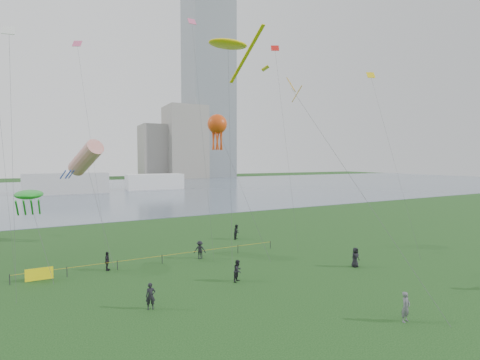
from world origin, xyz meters
name	(u,v)px	position (x,y,z in m)	size (l,w,h in m)	color
ground_plane	(314,316)	(0.00, 0.00, 0.00)	(400.00, 400.00, 0.00)	#123611
lake	(109,190)	(0.00, 100.00, 0.02)	(400.00, 120.00, 0.08)	slate
tower	(208,70)	(62.00, 168.00, 60.00)	(24.00, 24.00, 120.00)	slate
building_mid	(185,142)	(46.00, 162.00, 19.00)	(20.00, 20.00, 38.00)	gray
building_low	(156,152)	(32.00, 168.00, 14.00)	(16.00, 18.00, 28.00)	gray
pavilion_left	(67,183)	(-12.00, 95.00, 3.00)	(22.00, 8.00, 6.00)	silver
pavilion_right	(155,182)	(14.00, 98.00, 2.50)	(18.00, 7.00, 5.00)	white
fence	(91,267)	(-11.63, 15.26, 0.55)	(24.07, 0.07, 1.05)	black
kite_flyer	(406,307)	(4.43, -3.09, 0.91)	(0.66, 0.43, 1.82)	#595A61
spectator_a	(238,271)	(-1.36, 7.74, 0.88)	(0.85, 0.66, 1.75)	black
spectator_b	(200,250)	(-1.78, 15.16, 0.89)	(1.15, 0.66, 1.78)	black
spectator_c	(107,261)	(-10.32, 15.48, 0.84)	(0.98, 0.41, 1.67)	black
spectator_d	(355,257)	(9.84, 6.18, 0.89)	(0.87, 0.57, 1.78)	black
spectator_f	(151,296)	(-8.78, 5.77, 0.86)	(0.63, 0.41, 1.73)	black
spectator_g	(237,232)	(5.26, 20.97, 0.91)	(0.88, 0.69, 1.81)	black
kite_stingray	(229,45)	(3.37, 19.23, 22.62)	(5.82, 9.93, 23.09)	#3F3F42
kite_windsock	(86,158)	(-11.43, 22.24, 9.92)	(4.22, 8.72, 11.82)	#3F3F42
kite_creature	(29,195)	(-16.35, 19.94, 6.58)	(3.07, 8.25, 7.03)	#3F3F42
kite_octopus	(217,125)	(2.02, 19.42, 13.67)	(2.95, 9.49, 14.85)	#3F3F42
kite_delta	(297,94)	(6.13, 10.12, 15.86)	(1.48, 16.63, 17.53)	#3F3F42
small_kites	(170,38)	(-3.52, 18.53, 22.09)	(38.24, 13.04, 6.56)	#E5598C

